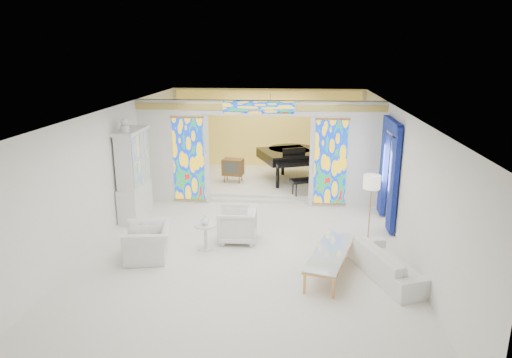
# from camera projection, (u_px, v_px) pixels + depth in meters

# --- Properties ---
(floor) EXTENTS (12.00, 12.00, 0.00)m
(floor) POSITION_uv_depth(u_px,v_px,m) (252.00, 228.00, 11.52)
(floor) COLOR silver
(floor) RESTS_ON ground
(ceiling) EXTENTS (7.00, 12.00, 0.02)m
(ceiling) POSITION_uv_depth(u_px,v_px,m) (252.00, 109.00, 10.70)
(ceiling) COLOR silver
(ceiling) RESTS_ON wall_back
(wall_back) EXTENTS (7.00, 0.02, 3.00)m
(wall_back) POSITION_uv_depth(u_px,v_px,m) (268.00, 130.00, 16.86)
(wall_back) COLOR white
(wall_back) RESTS_ON floor
(wall_front) EXTENTS (7.00, 0.02, 3.00)m
(wall_front) POSITION_uv_depth(u_px,v_px,m) (203.00, 301.00, 5.37)
(wall_front) COLOR white
(wall_front) RESTS_ON floor
(wall_left) EXTENTS (0.02, 12.00, 3.00)m
(wall_left) POSITION_uv_depth(u_px,v_px,m) (113.00, 168.00, 11.41)
(wall_left) COLOR white
(wall_left) RESTS_ON floor
(wall_right) EXTENTS (0.02, 12.00, 3.00)m
(wall_right) POSITION_uv_depth(u_px,v_px,m) (399.00, 174.00, 10.82)
(wall_right) COLOR white
(wall_right) RESTS_ON floor
(partition_wall) EXTENTS (7.00, 0.22, 3.00)m
(partition_wall) POSITION_uv_depth(u_px,v_px,m) (259.00, 148.00, 12.98)
(partition_wall) COLOR white
(partition_wall) RESTS_ON floor
(stained_glass_left) EXTENTS (0.90, 0.04, 2.40)m
(stained_glass_left) POSITION_uv_depth(u_px,v_px,m) (189.00, 159.00, 13.15)
(stained_glass_left) COLOR gold
(stained_glass_left) RESTS_ON partition_wall
(stained_glass_right) EXTENTS (0.90, 0.04, 2.40)m
(stained_glass_right) POSITION_uv_depth(u_px,v_px,m) (331.00, 162.00, 12.81)
(stained_glass_right) COLOR gold
(stained_glass_right) RESTS_ON partition_wall
(stained_glass_transom) EXTENTS (2.00, 0.04, 0.34)m
(stained_glass_transom) POSITION_uv_depth(u_px,v_px,m) (259.00, 107.00, 12.56)
(stained_glass_transom) COLOR gold
(stained_glass_transom) RESTS_ON partition_wall
(alcove_platform) EXTENTS (6.80, 3.80, 0.18)m
(alcove_platform) POSITION_uv_depth(u_px,v_px,m) (264.00, 180.00, 15.43)
(alcove_platform) COLOR silver
(alcove_platform) RESTS_ON floor
(gold_curtain_back) EXTENTS (6.70, 0.10, 2.90)m
(gold_curtain_back) POSITION_uv_depth(u_px,v_px,m) (268.00, 130.00, 16.75)
(gold_curtain_back) COLOR #ECCC52
(gold_curtain_back) RESTS_ON wall_back
(chandelier) EXTENTS (0.48, 0.48, 0.30)m
(chandelier) POSITION_uv_depth(u_px,v_px,m) (270.00, 108.00, 14.64)
(chandelier) COLOR #BB8341
(chandelier) RESTS_ON ceiling
(blue_drapes) EXTENTS (0.14, 1.85, 2.65)m
(blue_drapes) POSITION_uv_depth(u_px,v_px,m) (389.00, 164.00, 11.47)
(blue_drapes) COLOR navy
(blue_drapes) RESTS_ON wall_right
(china_cabinet) EXTENTS (0.56, 1.46, 2.72)m
(china_cabinet) POSITION_uv_depth(u_px,v_px,m) (134.00, 175.00, 12.05)
(china_cabinet) COLOR silver
(china_cabinet) RESTS_ON floor
(armchair_left) EXTENTS (1.18, 1.29, 0.72)m
(armchair_left) POSITION_uv_depth(u_px,v_px,m) (148.00, 242.00, 9.83)
(armchair_left) COLOR silver
(armchair_left) RESTS_ON floor
(armchair_right) EXTENTS (0.91, 0.89, 0.80)m
(armchair_right) POSITION_uv_depth(u_px,v_px,m) (237.00, 225.00, 10.68)
(armchair_right) COLOR silver
(armchair_right) RESTS_ON floor
(sofa) EXTENTS (1.48, 2.20, 0.60)m
(sofa) POSITION_uv_depth(u_px,v_px,m) (390.00, 263.00, 8.99)
(sofa) COLOR white
(sofa) RESTS_ON floor
(side_table) EXTENTS (0.52, 0.52, 0.60)m
(side_table) POSITION_uv_depth(u_px,v_px,m) (205.00, 233.00, 10.21)
(side_table) COLOR silver
(side_table) RESTS_ON floor
(vase) EXTENTS (0.24, 0.24, 0.20)m
(vase) POSITION_uv_depth(u_px,v_px,m) (205.00, 220.00, 10.13)
(vase) COLOR white
(vase) RESTS_ON side_table
(coffee_table) EXTENTS (1.19, 2.20, 0.47)m
(coffee_table) POSITION_uv_depth(u_px,v_px,m) (331.00, 253.00, 9.13)
(coffee_table) COLOR silver
(coffee_table) RESTS_ON floor
(floor_lamp) EXTENTS (0.47, 0.47, 1.60)m
(floor_lamp) POSITION_uv_depth(u_px,v_px,m) (372.00, 185.00, 10.45)
(floor_lamp) COLOR #BB8341
(floor_lamp) RESTS_ON floor
(grand_piano) EXTENTS (2.24, 3.39, 1.21)m
(grand_piano) POSITION_uv_depth(u_px,v_px,m) (290.00, 155.00, 15.07)
(grand_piano) COLOR black
(grand_piano) RESTS_ON alcove_platform
(tv_console) EXTENTS (0.71, 0.54, 0.76)m
(tv_console) POSITION_uv_depth(u_px,v_px,m) (233.00, 167.00, 14.83)
(tv_console) COLOR brown
(tv_console) RESTS_ON alcove_platform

